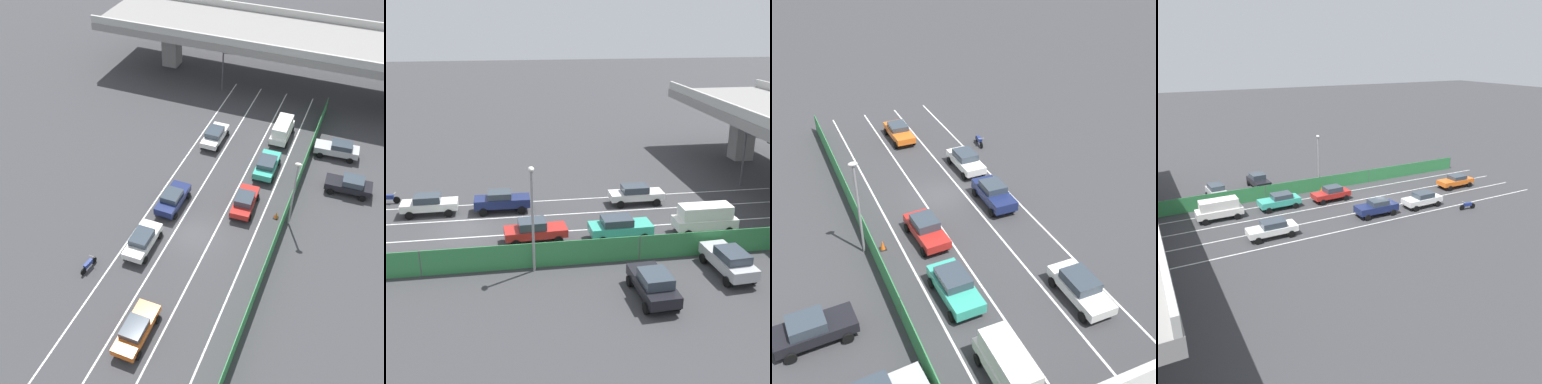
% 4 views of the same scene
% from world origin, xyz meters
% --- Properties ---
extents(ground_plane, '(300.00, 300.00, 0.00)m').
position_xyz_m(ground_plane, '(0.00, 0.00, 0.00)').
color(ground_plane, '#38383A').
extents(lane_line_left_edge, '(0.14, 45.06, 0.01)m').
position_xyz_m(lane_line_left_edge, '(-4.94, 4.53, 0.00)').
color(lane_line_left_edge, silver).
rests_on(lane_line_left_edge, ground).
extents(lane_line_mid_left, '(0.14, 45.06, 0.01)m').
position_xyz_m(lane_line_mid_left, '(-1.65, 4.53, 0.00)').
color(lane_line_mid_left, silver).
rests_on(lane_line_mid_left, ground).
extents(lane_line_mid_right, '(0.14, 45.06, 0.01)m').
position_xyz_m(lane_line_mid_right, '(1.65, 4.53, 0.00)').
color(lane_line_mid_right, silver).
rests_on(lane_line_mid_right, ground).
extents(lane_line_right_edge, '(0.14, 45.06, 0.01)m').
position_xyz_m(lane_line_right_edge, '(4.94, 4.53, 0.00)').
color(lane_line_right_edge, silver).
rests_on(lane_line_right_edge, ground).
extents(green_fence, '(0.10, 41.16, 1.68)m').
position_xyz_m(green_fence, '(6.91, 4.53, 0.84)').
color(green_fence, '#338447').
rests_on(green_fence, ground).
extents(car_taxi_teal, '(2.16, 4.45, 1.64)m').
position_xyz_m(car_taxi_teal, '(3.50, 10.87, 0.92)').
color(car_taxi_teal, teal).
rests_on(car_taxi_teal, ground).
extents(car_taxi_orange, '(1.99, 4.63, 1.50)m').
position_xyz_m(car_taxi_orange, '(0.04, -10.85, 0.85)').
color(car_taxi_orange, orange).
rests_on(car_taxi_orange, ground).
extents(car_hatchback_white, '(1.99, 4.53, 1.59)m').
position_xyz_m(car_hatchback_white, '(-3.12, 13.88, 0.89)').
color(car_hatchback_white, silver).
rests_on(car_hatchback_white, ground).
extents(car_sedan_navy, '(2.05, 4.46, 1.67)m').
position_xyz_m(car_sedan_navy, '(-3.14, 2.72, 0.92)').
color(car_sedan_navy, navy).
rests_on(car_sedan_navy, ground).
extents(car_sedan_red, '(2.15, 4.42, 1.63)m').
position_xyz_m(car_sedan_red, '(3.07, 4.90, 0.89)').
color(car_sedan_red, red).
rests_on(car_sedan_red, ground).
extents(car_sedan_white, '(2.03, 4.43, 1.61)m').
position_xyz_m(car_sedan_white, '(-3.38, -2.99, 0.89)').
color(car_sedan_white, white).
rests_on(car_sedan_white, ground).
extents(car_van_white, '(1.98, 4.55, 2.11)m').
position_xyz_m(car_van_white, '(3.41, 17.25, 1.20)').
color(car_van_white, silver).
rests_on(car_van_white, ground).
extents(motorcycle, '(0.60, 1.95, 0.93)m').
position_xyz_m(motorcycle, '(-6.42, -6.71, 0.46)').
color(motorcycle, black).
rests_on(motorcycle, ground).
extents(parked_sedan_dark, '(4.41, 2.18, 1.71)m').
position_xyz_m(parked_sedan_dark, '(11.57, 10.85, 0.93)').
color(parked_sedan_dark, black).
rests_on(parked_sedan_dark, ground).
extents(parked_wagon_silver, '(4.58, 2.17, 1.70)m').
position_xyz_m(parked_wagon_silver, '(9.57, 16.25, 0.94)').
color(parked_wagon_silver, '#B2B5B7').
rests_on(parked_wagon_silver, ground).
extents(street_lamp, '(0.60, 0.36, 6.74)m').
position_xyz_m(street_lamp, '(7.31, 4.52, 4.12)').
color(street_lamp, gray).
rests_on(street_lamp, ground).
extents(traffic_cone, '(0.47, 0.47, 0.71)m').
position_xyz_m(traffic_cone, '(6.12, 4.75, 0.33)').
color(traffic_cone, orange).
rests_on(traffic_cone, ground).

